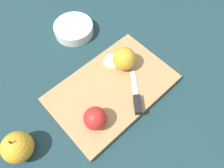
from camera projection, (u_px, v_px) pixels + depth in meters
ground_plane at (112, 90)px, 0.70m from camera, size 4.00×4.00×0.00m
cutting_board at (112, 89)px, 0.69m from camera, size 0.41×0.29×0.02m
apple_half_left at (95, 118)px, 0.59m from camera, size 0.07×0.07×0.07m
apple_half_right at (124, 59)px, 0.69m from camera, size 0.07×0.07×0.07m
knife at (137, 101)px, 0.64m from camera, size 0.10×0.14×0.02m
apple_slice at (113, 61)px, 0.72m from camera, size 0.06×0.06×0.00m
apple_whole at (18, 147)px, 0.56m from camera, size 0.08×0.08×0.10m
bowl at (74, 28)px, 0.80m from camera, size 0.14×0.14×0.04m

